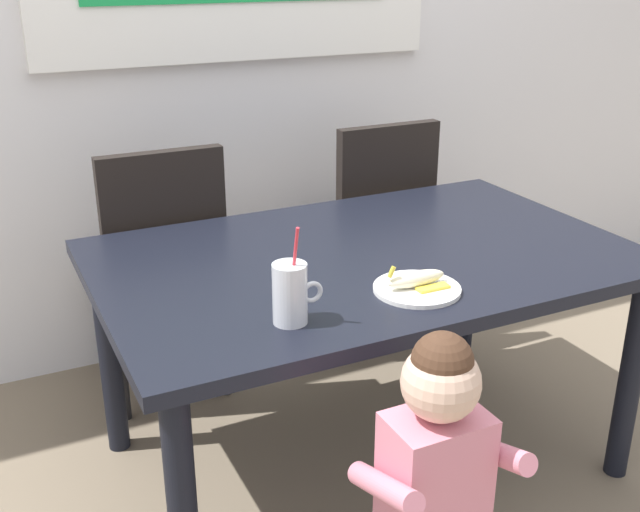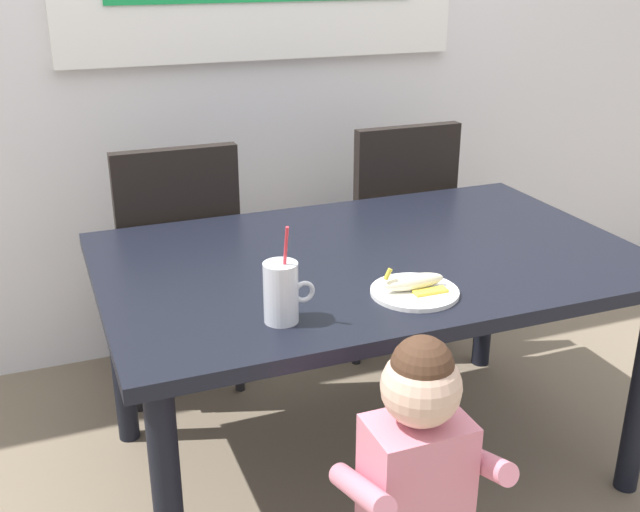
% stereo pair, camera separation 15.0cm
% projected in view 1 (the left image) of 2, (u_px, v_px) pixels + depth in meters
% --- Properties ---
extents(ground_plane, '(24.00, 24.00, 0.00)m').
position_uv_depth(ground_plane, '(361.00, 458.00, 2.51)').
color(ground_plane, '#7A6B56').
extents(dining_table, '(1.57, 0.99, 0.73)m').
position_uv_depth(dining_table, '(365.00, 279.00, 2.27)').
color(dining_table, black).
rests_on(dining_table, ground).
extents(dining_chair_left, '(0.44, 0.44, 0.96)m').
position_uv_depth(dining_chair_left, '(160.00, 260.00, 2.70)').
color(dining_chair_left, black).
rests_on(dining_chair_left, ground).
extents(dining_chair_right, '(0.44, 0.44, 0.96)m').
position_uv_depth(dining_chair_right, '(371.00, 222.00, 3.07)').
color(dining_chair_right, black).
rests_on(dining_chair_right, ground).
extents(toddler_standing, '(0.33, 0.24, 0.84)m').
position_uv_depth(toddler_standing, '(436.00, 462.00, 1.65)').
color(toddler_standing, '#3F4760').
rests_on(toddler_standing, ground).
extents(milk_cup, '(0.13, 0.08, 0.25)m').
position_uv_depth(milk_cup, '(290.00, 297.00, 1.80)').
color(milk_cup, silver).
rests_on(milk_cup, dining_table).
extents(snack_plate, '(0.23, 0.23, 0.01)m').
position_uv_depth(snack_plate, '(417.00, 289.00, 1.99)').
color(snack_plate, white).
rests_on(snack_plate, dining_table).
extents(peeled_banana, '(0.17, 0.11, 0.07)m').
position_uv_depth(peeled_banana, '(417.00, 279.00, 1.98)').
color(peeled_banana, '#F4EAC6').
rests_on(peeled_banana, snack_plate).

